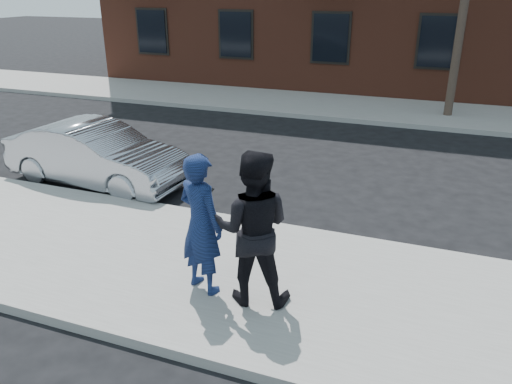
% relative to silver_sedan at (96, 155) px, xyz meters
% --- Properties ---
extents(ground, '(100.00, 100.00, 0.00)m').
position_rel_silver_sedan_xyz_m(ground, '(2.53, -2.34, -0.67)').
color(ground, black).
rests_on(ground, ground).
extents(near_sidewalk, '(50.00, 3.50, 0.15)m').
position_rel_silver_sedan_xyz_m(near_sidewalk, '(2.53, -2.59, -0.60)').
color(near_sidewalk, gray).
rests_on(near_sidewalk, ground).
extents(near_curb, '(50.00, 0.10, 0.15)m').
position_rel_silver_sedan_xyz_m(near_curb, '(2.53, -0.79, -0.60)').
color(near_curb, '#999691').
rests_on(near_curb, ground).
extents(far_sidewalk, '(50.00, 3.50, 0.15)m').
position_rel_silver_sedan_xyz_m(far_sidewalk, '(2.53, 8.91, -0.60)').
color(far_sidewalk, gray).
rests_on(far_sidewalk, ground).
extents(far_curb, '(50.00, 0.10, 0.15)m').
position_rel_silver_sedan_xyz_m(far_curb, '(2.53, 7.11, -0.60)').
color(far_curb, '#999691').
rests_on(far_curb, ground).
extents(silver_sedan, '(4.17, 1.73, 1.34)m').
position_rel_silver_sedan_xyz_m(silver_sedan, '(0.00, 0.00, 0.00)').
color(silver_sedan, '#999BA3').
rests_on(silver_sedan, ground).
extents(man_hoodie, '(0.84, 0.69, 1.96)m').
position_rel_silver_sedan_xyz_m(man_hoodie, '(4.03, -3.05, 0.46)').
color(man_hoodie, navy).
rests_on(man_hoodie, near_sidewalk).
extents(man_peacoat, '(1.16, 1.00, 2.08)m').
position_rel_silver_sedan_xyz_m(man_peacoat, '(4.76, -3.04, 0.52)').
color(man_peacoat, black).
rests_on(man_peacoat, near_sidewalk).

